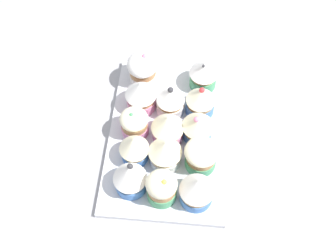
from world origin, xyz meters
TOP-DOWN VIEW (x-y plane):
  - ground_plane at (0.00, 0.00)cm, footprint 180.00×180.00cm
  - baking_tray at (0.00, 0.00)cm, footprint 36.28×23.63cm
  - cupcake_0 at (-13.25, -6.27)cm, footprint 6.37×6.37cm
  - cupcake_1 at (-6.16, -6.74)cm, footprint 6.44×6.44cm
  - cupcake_2 at (-0.24, -5.82)cm, footprint 6.24×6.24cm
  - cupcake_3 at (6.15, -6.06)cm, footprint 5.94×5.94cm
  - cupcake_4 at (12.97, -6.39)cm, footprint 6.10×6.10cm
  - cupcake_5 at (-13.31, 0.04)cm, footprint 5.67×5.67cm
  - cupcake_6 at (-6.16, -0.12)cm, footprint 6.38×6.38cm
  - cupcake_7 at (-0.70, 0.42)cm, footprint 6.46×6.46cm
  - cupcake_8 at (5.67, -0.32)cm, footprint 5.72×5.72cm
  - cupcake_9 at (-11.91, 5.85)cm, footprint 6.22×6.22cm
  - cupcake_10 at (-5.77, 5.88)cm, footprint 5.72×5.72cm
  - cupcake_11 at (0.03, 6.62)cm, footprint 5.59×5.59cm
  - cupcake_12 at (6.39, 6.06)cm, footprint 6.41×6.41cm
  - cupcake_13 at (13.31, 6.53)cm, footprint 6.46×6.46cm

SIDE VIEW (x-z plane):
  - ground_plane at x=0.00cm, z-range -3.00..0.00cm
  - baking_tray at x=0.00cm, z-range 0.00..1.20cm
  - cupcake_11 at x=0.03cm, z-range 1.13..7.63cm
  - cupcake_1 at x=-6.16cm, z-range 1.36..7.98cm
  - cupcake_3 at x=6.15cm, z-range 1.05..8.37cm
  - cupcake_10 at x=-5.77cm, z-range 1.37..8.23cm
  - cupcake_8 at x=5.67cm, z-range 1.04..8.62cm
  - cupcake_4 at x=12.97cm, z-range 1.23..8.49cm
  - cupcake_13 at x=13.31cm, z-range 1.14..8.60cm
  - cupcake_7 at x=-0.70cm, z-range 1.30..8.46cm
  - cupcake_6 at x=-6.16cm, z-range 1.35..8.49cm
  - cupcake_5 at x=-13.31cm, z-range 1.13..8.73cm
  - cupcake_12 at x=6.39cm, z-range 1.33..8.84cm
  - cupcake_9 at x=-11.91cm, z-range 1.16..9.02cm
  - cupcake_2 at x=-0.24cm, z-range 1.23..8.97cm
  - cupcake_0 at x=-13.25cm, z-range 1.31..9.11cm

